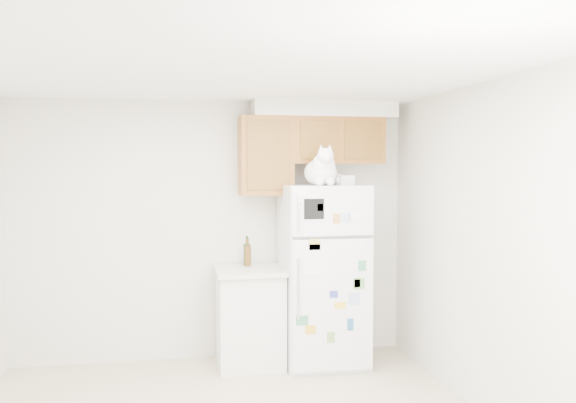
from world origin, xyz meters
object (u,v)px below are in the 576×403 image
object	(u,v)px
cat	(322,170)
bottle_green	(247,251)
base_counter	(250,316)
storage_box_front	(345,180)
refrigerator	(323,274)
storage_box_back	(331,179)
bottle_amber	(248,252)

from	to	relation	value
cat	bottle_green	distance (m)	1.08
base_counter	storage_box_front	world-z (taller)	storage_box_front
refrigerator	cat	bearing A→B (deg)	-108.78
storage_box_back	bottle_amber	world-z (taller)	storage_box_back
cat	storage_box_back	bearing A→B (deg)	55.35
refrigerator	base_counter	world-z (taller)	refrigerator
storage_box_back	cat	bearing A→B (deg)	-122.67
storage_box_back	bottle_amber	size ratio (longest dim) A/B	0.66
refrigerator	bottle_amber	bearing A→B (deg)	163.89
refrigerator	storage_box_back	world-z (taller)	storage_box_back
refrigerator	cat	world-z (taller)	cat
cat	bottle_amber	world-z (taller)	cat
cat	bottle_amber	bearing A→B (deg)	149.87
base_counter	storage_box_front	size ratio (longest dim) A/B	6.13
cat	storage_box_back	distance (m)	0.26
storage_box_front	bottle_green	size ratio (longest dim) A/B	0.52
storage_box_front	storage_box_back	bearing A→B (deg)	116.67
bottle_amber	storage_box_back	bearing A→B (deg)	-12.17
storage_box_back	bottle_amber	bearing A→B (deg)	169.82
bottle_green	bottle_amber	xyz separation A→B (m)	(0.01, -0.02, -0.01)
base_counter	bottle_amber	bearing A→B (deg)	91.19
bottle_green	base_counter	bearing A→B (deg)	-86.74
storage_box_back	bottle_green	distance (m)	1.06
refrigerator	storage_box_front	world-z (taller)	storage_box_front
cat	storage_box_front	size ratio (longest dim) A/B	3.51
refrigerator	base_counter	bearing A→B (deg)	173.90
storage_box_front	refrigerator	bearing A→B (deg)	140.57
storage_box_back	storage_box_front	bearing A→B (deg)	-43.87
base_counter	storage_box_front	xyz separation A→B (m)	(0.88, -0.15, 1.28)
refrigerator	cat	distance (m)	1.00
bottle_amber	refrigerator	bearing A→B (deg)	-16.11
cat	bottle_amber	distance (m)	1.07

